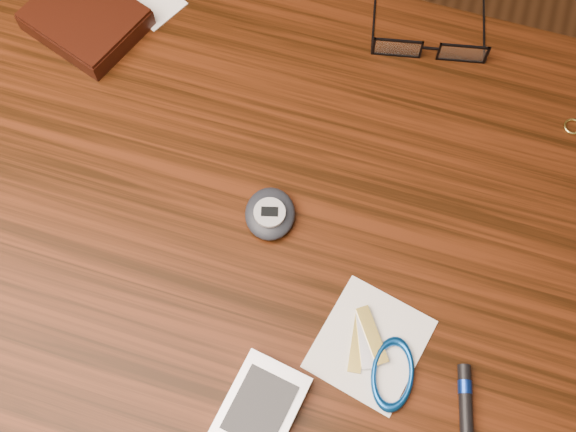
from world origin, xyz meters
name	(u,v)px	position (x,y,z in m)	size (l,w,h in m)	color
ground	(247,367)	(0.00, 0.00, 0.00)	(3.80, 3.80, 0.00)	#472814
desk	(219,256)	(0.00, 0.00, 0.65)	(1.00, 0.70, 0.75)	#391709
wallet_and_card	(87,19)	(-0.22, 0.20, 0.76)	(0.18, 0.18, 0.03)	black
eyeglasses	(430,46)	(0.17, 0.28, 0.76)	(0.16, 0.16, 0.03)	black
gold_ring	(573,127)	(0.35, 0.23, 0.75)	(0.02, 0.02, 0.00)	#DECD67
pda_phone	(253,424)	(0.11, -0.18, 0.76)	(0.08, 0.13, 0.02)	#B4B4B9
pedometer	(270,214)	(0.06, 0.02, 0.76)	(0.07, 0.07, 0.02)	black
notepad_keys	(381,359)	(0.21, -0.09, 0.75)	(0.12, 0.13, 0.01)	white
black_blue_pen	(466,412)	(0.29, -0.11, 0.76)	(0.04, 0.09, 0.01)	black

